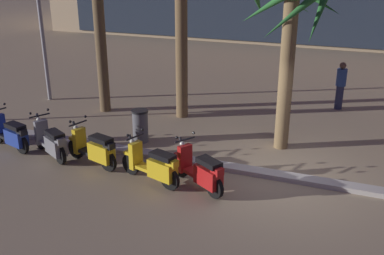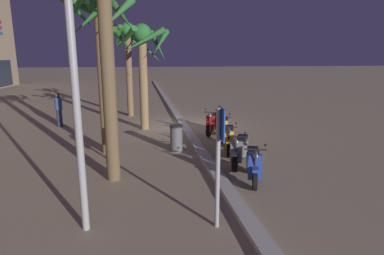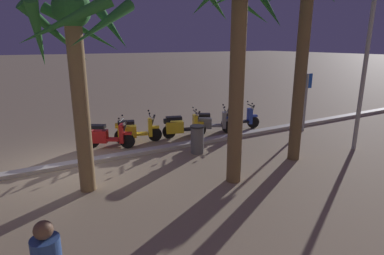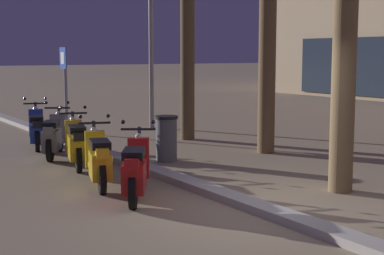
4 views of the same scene
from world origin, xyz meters
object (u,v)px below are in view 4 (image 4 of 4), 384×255
(scooter_grey_gap_after_mid, at_px, (54,137))
(scooter_yellow_lead_nearest, at_px, (99,161))
(scooter_red_tail_end, at_px, (136,171))
(crossing_sign, at_px, (65,79))
(scooter_blue_far_back, at_px, (37,130))
(litter_bin, at_px, (166,138))
(scooter_yellow_mid_centre, at_px, (76,145))

(scooter_grey_gap_after_mid, height_order, scooter_yellow_lead_nearest, same)
(scooter_red_tail_end, relative_size, crossing_sign, 0.66)
(scooter_blue_far_back, xyz_separation_m, litter_bin, (3.06, 1.77, 0.04))
(scooter_grey_gap_after_mid, distance_m, litter_bin, 2.48)
(scooter_blue_far_back, xyz_separation_m, scooter_yellow_mid_centre, (2.72, -0.08, 0.02))
(scooter_blue_far_back, relative_size, scooter_grey_gap_after_mid, 1.05)
(scooter_grey_gap_after_mid, relative_size, scooter_yellow_lead_nearest, 0.93)
(scooter_grey_gap_after_mid, bearing_deg, scooter_blue_far_back, 177.30)
(scooter_grey_gap_after_mid, relative_size, crossing_sign, 0.67)
(litter_bin, bearing_deg, scooter_yellow_mid_centre, -100.46)
(scooter_grey_gap_after_mid, xyz_separation_m, scooter_yellow_lead_nearest, (3.13, -0.32, 0.01))
(scooter_grey_gap_after_mid, distance_m, scooter_yellow_lead_nearest, 3.14)
(scooter_blue_far_back, height_order, scooter_yellow_mid_centre, same)
(scooter_yellow_lead_nearest, xyz_separation_m, crossing_sign, (-6.79, 1.95, 1.05))
(scooter_yellow_mid_centre, bearing_deg, crossing_sign, 161.81)
(scooter_red_tail_end, bearing_deg, litter_bin, 141.77)
(scooter_blue_far_back, height_order, litter_bin, scooter_blue_far_back)
(crossing_sign, height_order, litter_bin, crossing_sign)
(scooter_yellow_mid_centre, relative_size, scooter_yellow_lead_nearest, 0.99)
(scooter_grey_gap_after_mid, xyz_separation_m, litter_bin, (1.67, 1.83, 0.04))
(scooter_blue_far_back, distance_m, crossing_sign, 2.96)
(crossing_sign, bearing_deg, scooter_yellow_lead_nearest, -16.00)
(crossing_sign, bearing_deg, scooter_red_tail_end, -12.97)
(scooter_grey_gap_after_mid, distance_m, crossing_sign, 4.14)
(scooter_blue_far_back, bearing_deg, scooter_yellow_mid_centre, -1.61)
(scooter_yellow_mid_centre, xyz_separation_m, crossing_sign, (-4.99, 1.64, 1.04))
(scooter_grey_gap_after_mid, xyz_separation_m, crossing_sign, (-3.66, 1.63, 1.06))
(scooter_yellow_lead_nearest, bearing_deg, scooter_grey_gap_after_mid, 174.20)
(scooter_yellow_mid_centre, height_order, scooter_red_tail_end, same)
(scooter_yellow_mid_centre, xyz_separation_m, scooter_yellow_lead_nearest, (1.80, -0.31, -0.01))
(litter_bin, bearing_deg, scooter_red_tail_end, -38.23)
(scooter_yellow_lead_nearest, bearing_deg, crossing_sign, 164.00)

